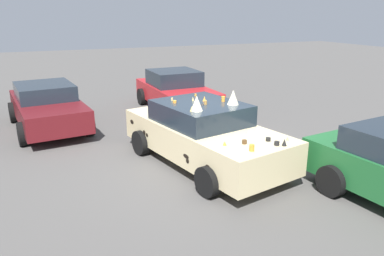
{
  "coord_description": "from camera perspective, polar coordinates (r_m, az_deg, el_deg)",
  "views": [
    {
      "loc": [
        -7.35,
        3.46,
        3.38
      ],
      "look_at": [
        0.0,
        0.3,
        0.9
      ],
      "focal_mm": 34.98,
      "sensor_mm": 36.0,
      "label": 1
    }
  ],
  "objects": [
    {
      "name": "parked_sedan_behind_left",
      "position": [
        12.06,
        -21.22,
        3.12
      ],
      "size": [
        4.3,
        2.31,
        1.34
      ],
      "rotation": [
        0.0,
        0.0,
        3.25
      ],
      "color": "#5B1419",
      "rests_on": "ground"
    },
    {
      "name": "art_car_decorated",
      "position": [
        8.56,
        1.75,
        -0.86
      ],
      "size": [
        4.66,
        2.7,
        1.74
      ],
      "rotation": [
        0.0,
        0.0,
        3.35
      ],
      "color": "beige",
      "rests_on": "ground"
    },
    {
      "name": "ground_plane",
      "position": [
        8.8,
        1.8,
        -5.38
      ],
      "size": [
        60.0,
        60.0,
        0.0
      ],
      "primitive_type": "plane",
      "color": "#514F4C"
    },
    {
      "name": "parked_sedan_far_right",
      "position": [
        13.51,
        -2.5,
        5.69
      ],
      "size": [
        4.12,
        2.09,
        1.4
      ],
      "rotation": [
        0.0,
        0.0,
        3.16
      ],
      "color": "red",
      "rests_on": "ground"
    }
  ]
}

